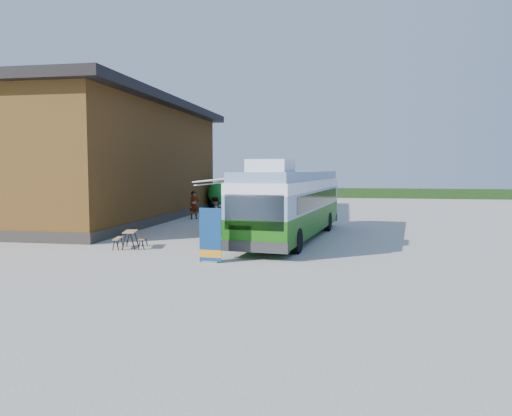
% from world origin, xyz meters
% --- Properties ---
extents(ground, '(100.00, 100.00, 0.00)m').
position_xyz_m(ground, '(0.00, 0.00, 0.00)').
color(ground, '#BCB7AD').
rests_on(ground, ground).
extents(barn, '(9.60, 21.20, 7.50)m').
position_xyz_m(barn, '(-10.50, 10.00, 3.59)').
color(barn, brown).
rests_on(barn, ground).
extents(hedge, '(40.00, 3.00, 1.00)m').
position_xyz_m(hedge, '(8.00, 38.00, 0.50)').
color(hedge, '#264419').
rests_on(hedge, ground).
extents(bus, '(3.92, 11.93, 3.60)m').
position_xyz_m(bus, '(1.81, 3.32, 1.72)').
color(bus, '#1E7613').
rests_on(bus, ground).
extents(awning, '(3.18, 4.58, 0.53)m').
position_xyz_m(awning, '(-0.67, 3.39, 2.62)').
color(awning, white).
rests_on(awning, ground).
extents(banner, '(0.82, 0.25, 1.89)m').
position_xyz_m(banner, '(-0.32, -3.00, 0.78)').
color(banner, navy).
rests_on(banner, ground).
extents(picnic_table, '(1.47, 1.38, 0.70)m').
position_xyz_m(picnic_table, '(-4.37, -0.59, 0.53)').
color(picnic_table, tan).
rests_on(picnic_table, ground).
extents(person_a, '(0.78, 0.76, 1.81)m').
position_xyz_m(person_a, '(-5.38, 11.28, 0.90)').
color(person_a, '#999999').
rests_on(person_a, ground).
extents(person_b, '(0.93, 1.03, 1.75)m').
position_xyz_m(person_b, '(-2.60, 5.98, 0.87)').
color(person_b, '#999999').
rests_on(person_b, ground).
extents(slurry_tanker, '(2.25, 6.09, 2.26)m').
position_xyz_m(slurry_tanker, '(-5.70, 20.07, 1.30)').
color(slurry_tanker, '#188928').
rests_on(slurry_tanker, ground).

